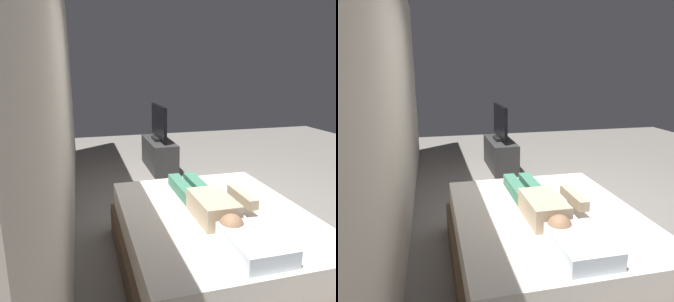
{
  "view_description": "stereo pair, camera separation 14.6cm",
  "coord_description": "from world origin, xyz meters",
  "views": [
    {
      "loc": [
        -3.32,
        1.52,
        1.69
      ],
      "look_at": [
        0.49,
        0.49,
        0.69
      ],
      "focal_mm": 35.16,
      "sensor_mm": 36.0,
      "label": 1
    },
    {
      "loc": [
        -3.35,
        1.38,
        1.69
      ],
      "look_at": [
        0.49,
        0.49,
        0.69
      ],
      "focal_mm": 35.16,
      "sensor_mm": 36.0,
      "label": 2
    }
  ],
  "objects": [
    {
      "name": "person",
      "position": [
        -0.98,
        0.55,
        0.62
      ],
      "size": [
        1.26,
        0.46,
        0.18
      ],
      "color": "tan",
      "rests_on": "bed"
    },
    {
      "name": "back_wall",
      "position": [
        0.4,
        1.7,
        1.4
      ],
      "size": [
        6.4,
        0.1,
        2.8
      ],
      "primitive_type": "cube",
      "color": "beige",
      "rests_on": "ground"
    },
    {
      "name": "bed",
      "position": [
        -1.01,
        0.49,
        0.26
      ],
      "size": [
        1.9,
        1.56,
        0.54
      ],
      "color": "brown",
      "rests_on": "ground"
    },
    {
      "name": "tv_stand",
      "position": [
        1.99,
        0.25,
        0.25
      ],
      "size": [
        1.1,
        0.4,
        0.5
      ],
      "primitive_type": "cube",
      "color": "#2D2D2D",
      "rests_on": "ground"
    },
    {
      "name": "tv",
      "position": [
        1.99,
        0.25,
        0.78
      ],
      "size": [
        0.88,
        0.2,
        0.59
      ],
      "color": "black",
      "rests_on": "tv_stand"
    },
    {
      "name": "pillow",
      "position": [
        -1.64,
        0.49,
        0.6
      ],
      "size": [
        0.48,
        0.34,
        0.12
      ],
      "primitive_type": "cube",
      "color": "white",
      "rests_on": "bed"
    },
    {
      "name": "remote",
      "position": [
        -0.83,
        0.14,
        0.55
      ],
      "size": [
        0.15,
        0.04,
        0.02
      ],
      "primitive_type": "cube",
      "color": "black",
      "rests_on": "bed"
    },
    {
      "name": "ground_plane",
      "position": [
        0.0,
        0.0,
        0.0
      ],
      "size": [
        10.0,
        10.0,
        0.0
      ],
      "primitive_type": "plane",
      "color": "slate"
    }
  ]
}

